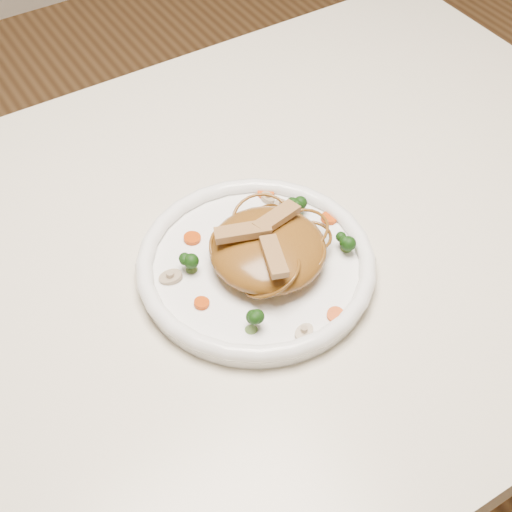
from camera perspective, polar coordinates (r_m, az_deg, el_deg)
ground at (r=1.55m, az=-0.76°, el=-18.45°), size 4.00×4.00×0.00m
table at (r=0.99m, az=-1.13°, el=-3.09°), size 1.20×0.80×0.75m
plate at (r=0.88m, az=-0.00°, el=-0.96°), size 0.33×0.33×0.02m
noodle_mound at (r=0.86m, az=0.91°, el=0.53°), size 0.15×0.15×0.04m
chicken_a at (r=0.85m, az=1.58°, el=2.95°), size 0.06×0.03×0.01m
chicken_b at (r=0.84m, az=-1.00°, el=1.86°), size 0.07×0.04×0.01m
chicken_c at (r=0.81m, az=1.37°, el=-0.02°), size 0.04×0.06×0.01m
broccoli_0 at (r=0.91m, az=3.19°, el=3.76°), size 0.03×0.03×0.03m
broccoli_1 at (r=0.86m, az=-4.96°, el=-0.46°), size 0.03×0.03×0.03m
broccoli_2 at (r=0.80m, az=-0.38°, el=-4.89°), size 0.04×0.04×0.03m
broccoli_3 at (r=0.88m, az=6.96°, el=1.20°), size 0.03×0.03×0.03m
carrot_0 at (r=0.95m, az=0.75°, el=4.81°), size 0.02×0.02×0.00m
carrot_1 at (r=0.83m, az=-4.15°, el=-3.59°), size 0.02×0.02×0.00m
carrot_2 at (r=0.92m, az=5.58°, el=2.88°), size 0.03×0.03×0.00m
carrot_3 at (r=0.90m, az=-4.87°, el=1.36°), size 0.02×0.02×0.00m
carrot_4 at (r=0.82m, az=6.07°, el=-4.48°), size 0.02×0.02×0.00m
mushroom_0 at (r=0.81m, az=3.66°, el=-5.79°), size 0.03×0.03×0.01m
mushroom_1 at (r=0.93m, az=1.98°, el=3.86°), size 0.02×0.02×0.01m
mushroom_2 at (r=0.86m, az=-6.51°, el=-1.61°), size 0.03×0.03×0.01m
mushroom_3 at (r=0.94m, az=0.91°, el=4.42°), size 0.02×0.02×0.01m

